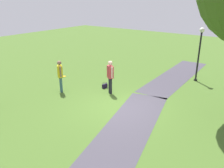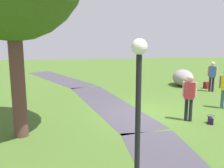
# 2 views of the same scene
# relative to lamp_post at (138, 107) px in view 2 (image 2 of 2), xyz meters

# --- Properties ---
(ground_plane) EXTENTS (48.00, 48.00, 0.00)m
(ground_plane) POSITION_rel_lamp_post_xyz_m (5.74, -1.72, -2.00)
(ground_plane) COLOR #426224
(footpath_segment_mid) EXTENTS (8.21, 3.67, 0.01)m
(footpath_segment_mid) POSITION_rel_lamp_post_xyz_m (7.62, -0.26, -1.99)
(footpath_segment_mid) COLOR #3F3B45
(footpath_segment_mid) RESTS_ON ground
(footpath_segment_far) EXTENTS (7.91, 5.44, 0.01)m
(footpath_segment_far) POSITION_rel_lamp_post_xyz_m (15.02, 2.60, -1.99)
(footpath_segment_far) COLOR #3F3B45
(footpath_segment_far) RESTS_ON ground
(lamp_post) EXTENTS (0.28, 0.28, 3.20)m
(lamp_post) POSITION_rel_lamp_post_xyz_m (0.00, 0.00, 0.00)
(lamp_post) COLOR black
(lamp_post) RESTS_ON ground
(lawn_boulder) EXTENTS (2.07, 1.58, 1.03)m
(lawn_boulder) POSITION_rel_lamp_post_xyz_m (11.24, -5.53, -1.48)
(lawn_boulder) COLOR gray
(lawn_boulder) RESTS_ON ground
(woman_with_handbag) EXTENTS (0.39, 0.46, 1.78)m
(woman_with_handbag) POSITION_rel_lamp_post_xyz_m (4.68, -3.05, -0.96)
(woman_with_handbag) COLOR black
(woman_with_handbag) RESTS_ON ground
(man_near_boulder) EXTENTS (0.38, 0.47, 1.72)m
(man_near_boulder) POSITION_rel_lamp_post_xyz_m (9.37, -6.47, -0.99)
(man_near_boulder) COLOR #2D192C
(man_near_boulder) RESTS_ON ground
(handbag_on_grass) EXTENTS (0.34, 0.32, 0.31)m
(handbag_on_grass) POSITION_rel_lamp_post_xyz_m (4.26, -3.75, -1.86)
(handbag_on_grass) COLOR black
(handbag_on_grass) RESTS_ON ground
(backpack_by_boulder) EXTENTS (0.33, 0.33, 0.40)m
(backpack_by_boulder) POSITION_rel_lamp_post_xyz_m (10.24, -6.60, -1.80)
(backpack_by_boulder) COLOR maroon
(backpack_by_boulder) RESTS_ON ground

